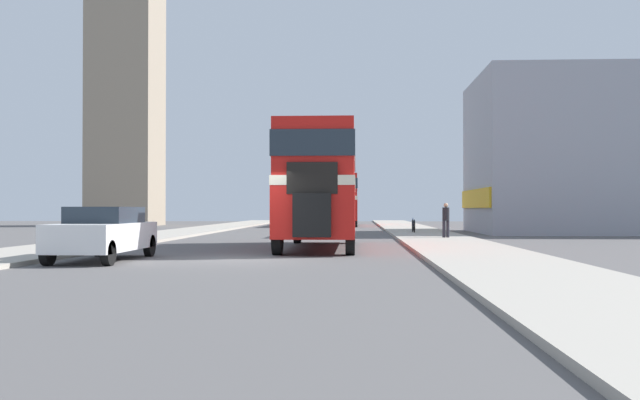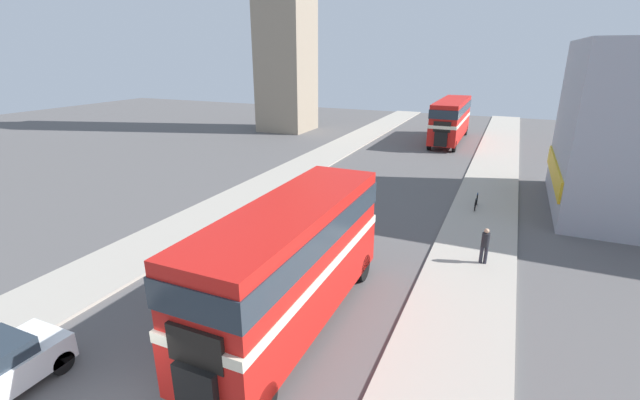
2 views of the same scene
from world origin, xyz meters
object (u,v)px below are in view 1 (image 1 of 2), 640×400
at_px(car_parked_near, 104,233).
at_px(bicycle_on_pavement, 413,226).
at_px(bus_distant, 342,196).
at_px(double_decker_bus, 320,179).
at_px(pedestrian_walking, 446,218).

bearing_deg(car_parked_near, bicycle_on_pavement, 63.53).
height_order(bus_distant, bicycle_on_pavement, bus_distant).
relative_size(double_decker_bus, bus_distant, 0.84).
xyz_separation_m(car_parked_near, pedestrian_walking, (10.88, 13.11, 0.23)).
bearing_deg(double_decker_bus, bus_distant, 89.72).
bearing_deg(double_decker_bus, pedestrian_walking, 52.12).
bearing_deg(car_parked_near, double_decker_bus, 48.47).
distance_m(car_parked_near, bicycle_on_pavement, 22.42).
distance_m(double_decker_bus, car_parked_near, 8.57).
distance_m(double_decker_bus, bicycle_on_pavement, 14.61).
bearing_deg(pedestrian_walking, bicycle_on_pavement, 97.25).
distance_m(car_parked_near, pedestrian_walking, 17.04).
xyz_separation_m(double_decker_bus, car_parked_near, (-5.57, -6.29, -1.70)).
bearing_deg(pedestrian_walking, car_parked_near, -129.68).
bearing_deg(car_parked_near, bus_distant, 81.77).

